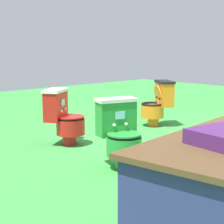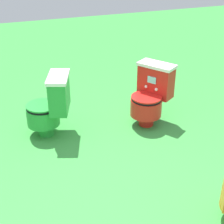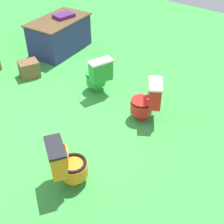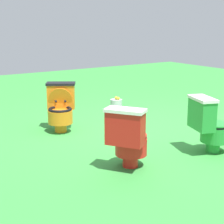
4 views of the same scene
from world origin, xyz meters
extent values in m
plane|color=green|center=(0.00, 0.00, 0.00)|extent=(14.00, 14.00, 0.00)
cylinder|color=orange|center=(-0.61, -1.04, 0.07)|extent=(0.25, 0.25, 0.14)
cylinder|color=orange|center=(-0.60, -1.05, 0.24)|extent=(0.51, 0.51, 0.20)
torus|color=black|center=(-0.60, -1.05, 0.35)|extent=(0.49, 0.49, 0.04)
cylinder|color=black|center=(-0.60, -1.05, 0.30)|extent=(0.33, 0.33, 0.01)
cube|color=orange|center=(-0.76, -0.95, 0.51)|extent=(0.38, 0.45, 0.37)
cube|color=black|center=(-0.76, -0.95, 0.71)|extent=(0.41, 0.48, 0.04)
cube|color=#8CE0E5|center=(-0.68, -1.00, 0.56)|extent=(0.07, 0.10, 0.08)
cylinder|color=orange|center=(-0.68, -1.00, 0.49)|extent=(0.26, 0.34, 0.35)
sphere|color=black|center=(-0.64, -0.94, 0.46)|extent=(0.04, 0.04, 0.04)
sphere|color=black|center=(-0.71, -1.06, 0.46)|extent=(0.04, 0.04, 0.04)
cylinder|color=green|center=(1.30, 0.17, 0.07)|extent=(0.23, 0.23, 0.14)
cylinder|color=green|center=(1.31, 0.19, 0.24)|extent=(0.47, 0.47, 0.20)
torus|color=black|center=(1.31, 0.19, 0.35)|extent=(0.45, 0.45, 0.04)
cylinder|color=white|center=(1.31, 0.19, 0.30)|extent=(0.31, 0.31, 0.01)
cube|color=green|center=(1.24, 0.00, 0.51)|extent=(0.45, 0.32, 0.37)
cube|color=white|center=(1.24, 0.00, 0.71)|extent=(0.48, 0.35, 0.04)
cube|color=#8CE0E5|center=(1.27, 0.10, 0.56)|extent=(0.11, 0.04, 0.08)
cylinder|color=green|center=(1.31, 0.19, 0.37)|extent=(0.46, 0.46, 0.02)
sphere|color=white|center=(1.21, 0.12, 0.46)|extent=(0.04, 0.04, 0.04)
sphere|color=white|center=(1.34, 0.08, 0.46)|extent=(0.04, 0.04, 0.04)
cylinder|color=red|center=(1.11, -1.01, 0.07)|extent=(0.25, 0.25, 0.14)
cylinder|color=red|center=(1.10, -0.99, 0.24)|extent=(0.51, 0.51, 0.20)
torus|color=black|center=(1.10, -0.99, 0.35)|extent=(0.49, 0.49, 0.04)
cylinder|color=white|center=(1.10, -0.99, 0.30)|extent=(0.33, 0.33, 0.01)
cube|color=red|center=(1.21, -1.16, 0.51)|extent=(0.45, 0.38, 0.37)
cube|color=white|center=(1.21, -1.16, 0.71)|extent=(0.48, 0.42, 0.04)
cube|color=#8CE0E5|center=(1.15, -1.07, 0.56)|extent=(0.10, 0.07, 0.08)
cylinder|color=red|center=(1.10, -0.99, 0.37)|extent=(0.50, 0.50, 0.02)
sphere|color=white|center=(1.09, -1.11, 0.46)|extent=(0.04, 0.04, 0.04)
sphere|color=white|center=(1.21, -1.03, 0.46)|extent=(0.04, 0.04, 0.04)
camera|label=1|loc=(4.11, 2.95, 1.29)|focal=62.38mm
camera|label=2|loc=(-2.19, 0.65, 2.11)|focal=55.61mm
camera|label=3|loc=(-2.39, -3.09, 3.25)|focal=48.10mm
camera|label=4|loc=(4.45, -3.52, 1.67)|focal=61.46mm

